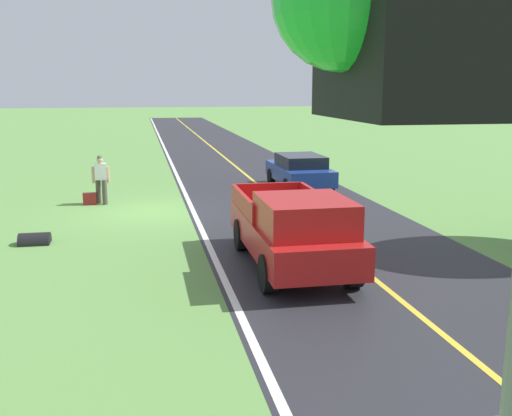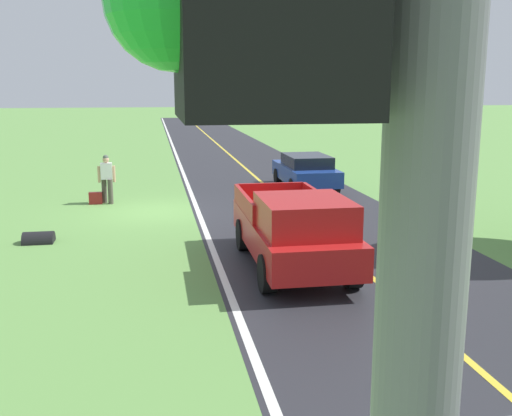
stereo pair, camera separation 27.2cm
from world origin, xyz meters
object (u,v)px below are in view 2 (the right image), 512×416
hitchhiker_walking (107,176)px  sedan_near_oncoming (306,171)px  suitcase_carried (96,198)px  pickup_truck_passing (295,229)px

hitchhiker_walking → sedan_near_oncoming: size_ratio=0.40×
suitcase_carried → pickup_truck_passing: size_ratio=0.09×
pickup_truck_passing → suitcase_carried: bearing=-59.4°
hitchhiker_walking → sedan_near_oncoming: (-7.77, -1.72, -0.23)m
suitcase_carried → sedan_near_oncoming: size_ratio=0.10×
hitchhiker_walking → pickup_truck_passing: bearing=118.2°
suitcase_carried → pickup_truck_passing: 10.21m
suitcase_carried → hitchhiker_walking: bearing=100.9°
hitchhiker_walking → sedan_near_oncoming: bearing=-167.5°
suitcase_carried → sedan_near_oncoming: bearing=100.7°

